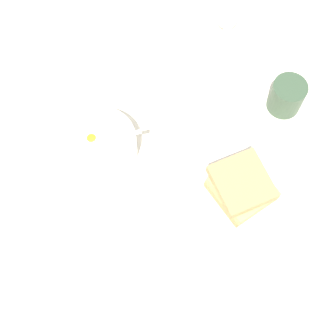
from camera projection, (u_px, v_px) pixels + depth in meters
ground_plane at (219, 87)px, 0.93m from camera, size 3.00×3.00×0.00m
egg_bowl at (99, 146)px, 0.85m from camera, size 0.14×0.14×0.08m
toast_plate at (238, 192)px, 0.84m from camera, size 0.18×0.18×0.02m
toast_sandwich at (242, 187)px, 0.80m from camera, size 0.13×0.13×0.06m
soup_spoon at (227, 21)px, 0.97m from camera, size 0.17×0.10×0.03m
drinking_cup at (287, 96)px, 0.88m from camera, size 0.06×0.06×0.07m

